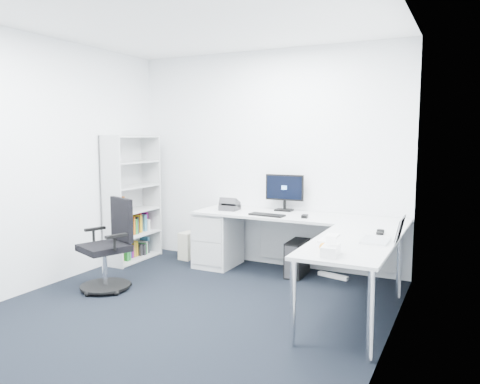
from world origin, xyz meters
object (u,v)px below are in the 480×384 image
at_px(bookshelf, 132,199).
at_px(task_chair, 104,245).
at_px(monitor, 284,192).
at_px(l_desk, 286,252).
at_px(laptop, 376,228).

xyz_separation_m(bookshelf, task_chair, (0.51, -1.10, -0.34)).
bearing_deg(task_chair, monitor, 70.36).
xyz_separation_m(task_chair, monitor, (1.42, 1.63, 0.47)).
xyz_separation_m(l_desk, task_chair, (-1.67, -1.05, 0.13)).
distance_m(l_desk, monitor, 0.86).
bearing_deg(monitor, bookshelf, -167.53).
xyz_separation_m(bookshelf, monitor, (1.93, 0.52, 0.13)).
distance_m(bookshelf, monitor, 2.00).
bearing_deg(bookshelf, task_chair, -65.25).
bearing_deg(task_chair, laptop, 29.95).
height_order(bookshelf, task_chair, bookshelf).
bearing_deg(laptop, task_chair, -172.28).
bearing_deg(l_desk, monitor, 113.51).
distance_m(l_desk, task_chair, 1.98).
relative_size(l_desk, task_chair, 2.54).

